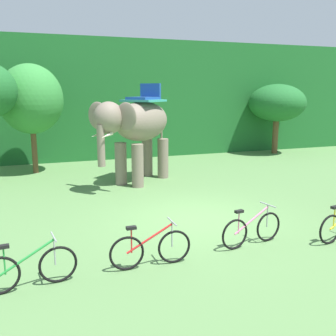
% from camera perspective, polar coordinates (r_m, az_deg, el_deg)
% --- Properties ---
extents(ground_plane, '(80.00, 80.00, 0.00)m').
position_cam_1_polar(ground_plane, '(10.71, 4.11, -7.68)').
color(ground_plane, '#567F47').
extents(foliage_hedge, '(36.00, 6.00, 6.09)m').
position_cam_1_polar(foliage_hedge, '(22.72, -9.31, 10.17)').
color(foliage_hedge, '#1E6028').
rests_on(foliage_hedge, ground).
extents(tree_center_right, '(2.65, 2.65, 4.61)m').
position_cam_1_polar(tree_center_right, '(17.24, -19.77, 9.62)').
color(tree_center_right, brown).
rests_on(tree_center_right, ground).
extents(tree_left, '(3.13, 3.13, 3.86)m').
position_cam_1_polar(tree_left, '(22.38, 15.95, 9.28)').
color(tree_left, brown).
rests_on(tree_left, ground).
extents(elephant, '(3.84, 3.50, 3.78)m').
position_cam_1_polar(elephant, '(14.55, -4.62, 6.30)').
color(elephant, gray).
rests_on(elephant, ground).
extents(bike_green, '(1.70, 0.52, 0.92)m').
position_cam_1_polar(bike_green, '(7.50, -19.98, -13.89)').
color(bike_green, black).
rests_on(bike_green, ground).
extents(bike_red, '(1.71, 0.52, 0.92)m').
position_cam_1_polar(bike_red, '(7.87, -2.59, -11.91)').
color(bike_red, black).
rests_on(bike_red, ground).
extents(bike_pink, '(1.69, 0.52, 0.92)m').
position_cam_1_polar(bike_pink, '(9.09, 12.40, -8.90)').
color(bike_pink, black).
rests_on(bike_pink, ground).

